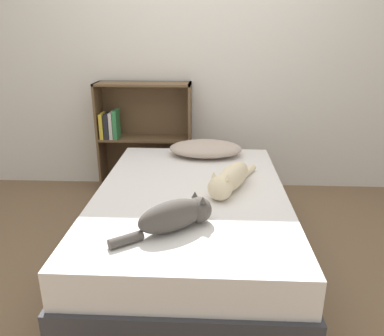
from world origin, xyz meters
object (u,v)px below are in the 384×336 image
at_px(cat_dark, 177,215).
at_px(pillow, 206,149).
at_px(bed, 191,225).
at_px(cat_light, 230,180).
at_px(bookshelf, 142,135).

bearing_deg(cat_dark, pillow, 48.80).
bearing_deg(cat_dark, bed, 49.62).
bearing_deg(bed, cat_dark, -95.24).
xyz_separation_m(bed, cat_dark, (-0.04, -0.49, 0.32)).
relative_size(bed, cat_dark, 3.78).
distance_m(bed, pillow, 0.77).
bearing_deg(cat_dark, cat_light, 24.51).
distance_m(cat_light, bookshelf, 1.41).
height_order(cat_light, bookshelf, bookshelf).
relative_size(cat_light, bookshelf, 0.59).
height_order(pillow, cat_light, cat_light).
bearing_deg(cat_light, pillow, -141.20).
distance_m(bed, bookshelf, 1.33).
xyz_separation_m(cat_light, bookshelf, (-0.76, 1.19, -0.05)).
height_order(pillow, cat_dark, cat_dark).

